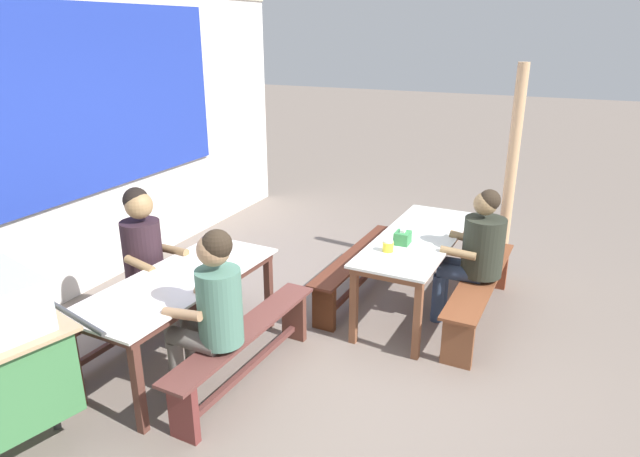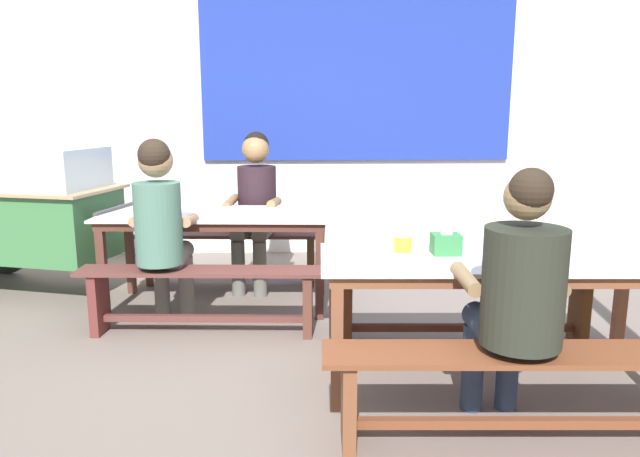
{
  "view_description": "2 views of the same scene",
  "coord_description": "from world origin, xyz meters",
  "views": [
    {
      "loc": [
        -3.73,
        -1.6,
        2.54
      ],
      "look_at": [
        0.3,
        0.24,
        0.94
      ],
      "focal_mm": 31.28,
      "sensor_mm": 36.0,
      "label": 1
    },
    {
      "loc": [
        -0.02,
        -3.45,
        1.51
      ],
      "look_at": [
        0.11,
        0.31,
        0.74
      ],
      "focal_mm": 33.24,
      "sensor_mm": 36.0,
      "label": 2
    }
  ],
  "objects": [
    {
      "name": "bench_far_front",
      "position": [
        -0.68,
        0.4,
        0.3
      ],
      "size": [
        1.68,
        0.33,
        0.45
      ],
      "color": "brown",
      "rests_on": "ground_plane"
    },
    {
      "name": "backdrop_wall",
      "position": [
        0.03,
        2.77,
        1.62
      ],
      "size": [
        7.43,
        0.23,
        3.1
      ],
      "color": "white",
      "rests_on": "ground_plane"
    },
    {
      "name": "condiment_jar",
      "position": [
        0.55,
        -0.29,
        0.78
      ],
      "size": [
        0.09,
        0.09,
        0.1
      ],
      "color": "yellow",
      "rests_on": "dining_table_near"
    },
    {
      "name": "wooden_support_post",
      "position": [
        2.04,
        -1.08,
        1.12
      ],
      "size": [
        0.11,
        0.11,
        2.24
      ],
      "primitive_type": "cylinder",
      "color": "tan",
      "rests_on": "ground_plane"
    },
    {
      "name": "bench_near_back",
      "position": [
        1.04,
        0.17,
        0.3
      ],
      "size": [
        1.76,
        0.31,
        0.45
      ],
      "color": "#53281B",
      "rests_on": "ground_plane"
    },
    {
      "name": "bench_near_front",
      "position": [
        1.0,
        -1.03,
        0.31
      ],
      "size": [
        1.85,
        0.35,
        0.45
      ],
      "color": "brown",
      "rests_on": "ground_plane"
    },
    {
      "name": "bench_far_back",
      "position": [
        -0.62,
        1.59,
        0.31
      ],
      "size": [
        1.64,
        0.37,
        0.45
      ],
      "color": "#502F26",
      "rests_on": "ground_plane"
    },
    {
      "name": "person_near_front",
      "position": [
        0.95,
        -0.96,
        0.72
      ],
      "size": [
        0.47,
        0.57,
        1.27
      ],
      "color": "#2C3A53",
      "rests_on": "ground_plane"
    },
    {
      "name": "tissue_box",
      "position": [
        0.77,
        -0.35,
        0.79
      ],
      "size": [
        0.15,
        0.13,
        0.13
      ],
      "color": "#368347",
      "rests_on": "dining_table_near"
    },
    {
      "name": "dining_table_far",
      "position": [
        -0.65,
        1.0,
        0.66
      ],
      "size": [
        1.77,
        0.81,
        0.73
      ],
      "color": "silver",
      "rests_on": "ground_plane"
    },
    {
      "name": "person_center_facing",
      "position": [
        -0.39,
        1.52,
        0.76
      ],
      "size": [
        0.48,
        0.58,
        1.32
      ],
      "color": "#65665D",
      "rests_on": "ground_plane"
    },
    {
      "name": "person_left_back_turned",
      "position": [
        -0.95,
        0.48,
        0.76
      ],
      "size": [
        0.42,
        0.56,
        1.32
      ],
      "color": "#68625C",
      "rests_on": "ground_plane"
    },
    {
      "name": "ground_plane",
      "position": [
        0.0,
        0.0,
        0.0
      ],
      "size": [
        40.0,
        40.0,
        0.0
      ],
      "primitive_type": "plane",
      "color": "slate"
    },
    {
      "name": "dining_table_near",
      "position": [
        1.02,
        -0.43,
        0.66
      ],
      "size": [
        1.87,
        0.73,
        0.73
      ],
      "color": "silver",
      "rests_on": "ground_plane"
    }
  ]
}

